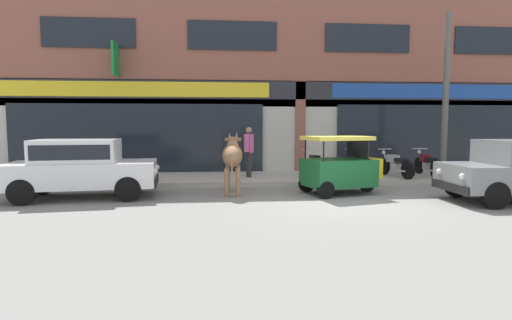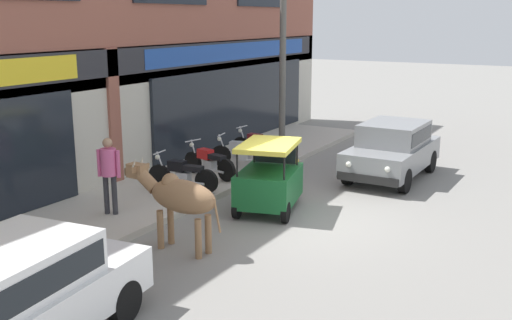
# 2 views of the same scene
# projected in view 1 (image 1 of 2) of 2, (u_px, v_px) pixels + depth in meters

# --- Properties ---
(ground_plane) EXTENTS (90.00, 90.00, 0.00)m
(ground_plane) POSITION_uv_depth(u_px,v_px,m) (340.00, 200.00, 9.69)
(ground_plane) COLOR gray
(sidewalk) EXTENTS (19.00, 2.82, 0.14)m
(sidewalk) POSITION_uv_depth(u_px,v_px,m) (308.00, 177.00, 13.26)
(sidewalk) COLOR #B7AFA3
(sidewalk) RESTS_ON ground
(shop_building) EXTENTS (23.00, 1.40, 8.24)m
(shop_building) POSITION_uv_depth(u_px,v_px,m) (299.00, 68.00, 14.58)
(shop_building) COLOR #8E5142
(shop_building) RESTS_ON ground
(cow) EXTENTS (0.59, 2.15, 1.61)m
(cow) POSITION_uv_depth(u_px,v_px,m) (233.00, 156.00, 10.50)
(cow) COLOR #936B47
(cow) RESTS_ON ground
(car_1) EXTENTS (3.73, 1.96, 1.46)m
(car_1) POSITION_uv_depth(u_px,v_px,m) (81.00, 165.00, 9.84)
(car_1) COLOR black
(car_1) RESTS_ON ground
(auto_rickshaw) EXTENTS (2.14, 1.55, 1.52)m
(auto_rickshaw) POSITION_uv_depth(u_px,v_px,m) (341.00, 169.00, 10.47)
(auto_rickshaw) COLOR black
(auto_rickshaw) RESTS_ON ground
(motorcycle_0) EXTENTS (0.52, 1.81, 0.88)m
(motorcycle_0) POSITION_uv_depth(u_px,v_px,m) (316.00, 165.00, 12.73)
(motorcycle_0) COLOR black
(motorcycle_0) RESTS_ON sidewalk
(motorcycle_1) EXTENTS (0.67, 1.79, 0.88)m
(motorcycle_1) POSITION_uv_depth(u_px,v_px,m) (355.00, 164.00, 12.99)
(motorcycle_1) COLOR black
(motorcycle_1) RESTS_ON sidewalk
(motorcycle_2) EXTENTS (0.61, 1.79, 0.88)m
(motorcycle_2) POSITION_uv_depth(u_px,v_px,m) (395.00, 165.00, 12.89)
(motorcycle_2) COLOR black
(motorcycle_2) RESTS_ON sidewalk
(motorcycle_3) EXTENTS (0.52, 1.81, 0.88)m
(motorcycle_3) POSITION_uv_depth(u_px,v_px,m) (427.00, 164.00, 13.12)
(motorcycle_3) COLOR black
(motorcycle_3) RESTS_ON sidewalk
(pedestrian) EXTENTS (0.32, 0.48, 1.60)m
(pedestrian) POSITION_uv_depth(u_px,v_px,m) (249.00, 146.00, 12.72)
(pedestrian) COLOR #2D2D33
(pedestrian) RESTS_ON sidewalk
(utility_pole) EXTENTS (0.18, 0.18, 5.09)m
(utility_pole) POSITION_uv_depth(u_px,v_px,m) (446.00, 96.00, 12.30)
(utility_pole) COLOR #595651
(utility_pole) RESTS_ON sidewalk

